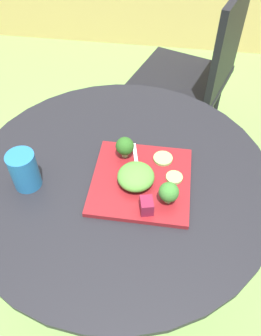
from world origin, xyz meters
name	(u,v)px	position (x,y,z in m)	size (l,w,h in m)	color
ground_plane	(124,280)	(0.00, 0.00, 0.00)	(12.00, 12.00, 0.00)	#70994C
patio_table	(122,226)	(0.00, 0.00, 0.44)	(0.85, 0.85, 0.71)	black
patio_chair	(200,67)	(0.24, 0.88, 0.53)	(0.56, 0.56, 0.90)	black
salad_plate	(141,181)	(0.06, -0.03, 0.72)	(0.26, 0.26, 0.01)	maroon
drinking_glass	(25,172)	(-0.24, -0.07, 0.76)	(0.07, 0.07, 0.11)	#236BA8
fork	(137,167)	(0.05, 0.01, 0.73)	(0.05, 0.15, 0.00)	silver
lettuce_mound	(136,176)	(0.05, -0.04, 0.75)	(0.10, 0.10, 0.05)	#519338
broccoli_floret_0	(125,146)	(0.01, 0.06, 0.76)	(0.05, 0.05, 0.06)	#99B770
broccoli_floret_1	(169,192)	(0.14, -0.09, 0.76)	(0.05, 0.05, 0.06)	#99B770
cucumber_slice_0	(163,158)	(0.11, 0.06, 0.73)	(0.05, 0.05, 0.01)	#8EB766
cucumber_slice_1	(174,177)	(0.15, -0.01, 0.73)	(0.05, 0.05, 0.01)	#8EB766
beet_chunk_0	(147,206)	(0.09, -0.12, 0.75)	(0.04, 0.03, 0.04)	maroon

